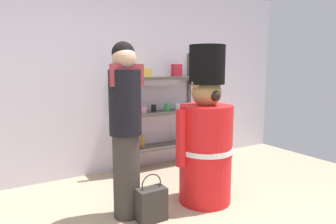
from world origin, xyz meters
The scene contains 5 objects.
back_wall centered at (0.00, 2.20, 1.30)m, with size 6.40×0.12×2.60m, color silver.
merchandise_shelf centered at (0.87, 1.98, 0.84)m, with size 1.22×0.35×1.65m.
teddy_bear_guard centered at (0.70, 0.70, 0.70)m, with size 0.73×0.57×1.66m.
person_shopper centered at (-0.16, 0.82, 0.90)m, with size 0.32×0.30×1.67m.
shopping_bag centered at (0.00, 0.61, 0.17)m, with size 0.27×0.16×0.46m.
Camera 1 is at (-1.25, -1.81, 1.43)m, focal length 32.68 mm.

